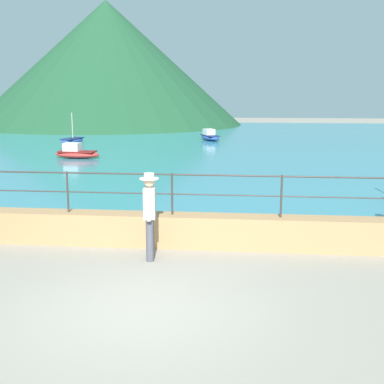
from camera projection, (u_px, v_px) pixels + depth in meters
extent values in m
plane|color=gray|center=(143.00, 308.00, 7.61)|extent=(120.00, 120.00, 0.00)
cube|color=tan|center=(172.00, 230.00, 10.66)|extent=(20.00, 0.56, 0.70)
cylinder|color=#383330|center=(68.00, 192.00, 10.73)|extent=(0.04, 0.04, 0.90)
cylinder|color=#383330|center=(172.00, 194.00, 10.50)|extent=(0.04, 0.04, 0.90)
cylinder|color=#383330|center=(281.00, 196.00, 10.27)|extent=(0.04, 0.04, 0.90)
cylinder|color=#383330|center=(172.00, 174.00, 10.42)|extent=(18.40, 0.04, 0.04)
cylinder|color=#383330|center=(172.00, 194.00, 10.50)|extent=(18.40, 0.03, 0.03)
cube|color=teal|center=(221.00, 142.00, 32.80)|extent=(64.00, 44.32, 0.06)
cone|color=#1E4C2D|center=(108.00, 64.00, 50.36)|extent=(27.60, 27.60, 12.40)
cylinder|color=#4C4C56|center=(150.00, 240.00, 9.66)|extent=(0.15, 0.15, 0.86)
cylinder|color=#4C4C56|center=(151.00, 237.00, 9.84)|extent=(0.15, 0.15, 0.86)
cube|color=beige|center=(150.00, 203.00, 9.61)|extent=(0.26, 0.38, 0.60)
cylinder|color=beige|center=(149.00, 208.00, 9.38)|extent=(0.09, 0.09, 0.52)
cylinder|color=beige|center=(150.00, 202.00, 9.85)|extent=(0.09, 0.09, 0.52)
sphere|color=beige|center=(149.00, 181.00, 9.52)|extent=(0.22, 0.22, 0.22)
cylinder|color=beige|center=(149.00, 179.00, 9.51)|extent=(0.38, 0.38, 0.02)
cylinder|color=beige|center=(149.00, 176.00, 9.50)|extent=(0.20, 0.20, 0.10)
ellipsoid|color=red|center=(77.00, 154.00, 24.66)|extent=(2.35, 1.05, 0.36)
cube|color=maroon|center=(77.00, 152.00, 24.63)|extent=(1.89, 0.89, 0.06)
cube|color=silver|center=(72.00, 147.00, 24.62)|extent=(0.84, 0.68, 0.40)
ellipsoid|color=#2D4C9E|center=(210.00, 138.00, 33.95)|extent=(1.83, 2.46, 0.36)
cube|color=navy|center=(210.00, 135.00, 33.92)|extent=(1.50, 1.99, 0.06)
cube|color=silver|center=(209.00, 132.00, 34.11)|extent=(0.92, 1.00, 0.40)
ellipsoid|color=#2D4C9E|center=(72.00, 141.00, 31.68)|extent=(1.32, 2.43, 0.36)
cube|color=navy|center=(72.00, 139.00, 31.65)|extent=(1.10, 1.95, 0.06)
cylinder|color=#B2A899|center=(72.00, 125.00, 31.58)|extent=(0.06, 0.06, 1.61)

